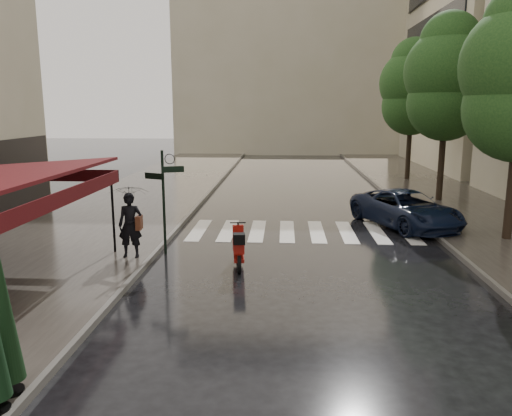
# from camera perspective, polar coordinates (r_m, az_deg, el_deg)

# --- Properties ---
(ground) EXTENTS (120.00, 120.00, 0.00)m
(ground) POSITION_cam_1_polar(r_m,az_deg,el_deg) (12.23, -8.03, -9.31)
(ground) COLOR black
(ground) RESTS_ON ground
(sidewalk_near) EXTENTS (6.00, 60.00, 0.12)m
(sidewalk_near) POSITION_cam_1_polar(r_m,az_deg,el_deg) (24.56, -12.93, 1.14)
(sidewalk_near) COLOR #38332D
(sidewalk_near) RESTS_ON ground
(sidewalk_far) EXTENTS (5.50, 60.00, 0.12)m
(sidewalk_far) POSITION_cam_1_polar(r_m,az_deg,el_deg) (24.88, 21.78, 0.74)
(sidewalk_far) COLOR #38332D
(sidewalk_far) RESTS_ON ground
(curb_near) EXTENTS (0.12, 60.00, 0.16)m
(curb_near) POSITION_cam_1_polar(r_m,az_deg,el_deg) (23.89, -5.88, 1.13)
(curb_near) COLOR #595651
(curb_near) RESTS_ON ground
(curb_far) EXTENTS (0.12, 60.00, 0.16)m
(curb_far) POSITION_cam_1_polar(r_m,az_deg,el_deg) (24.14, 15.47, 0.88)
(curb_far) COLOR #595651
(curb_far) RESTS_ON ground
(crosswalk) EXTENTS (7.85, 3.20, 0.01)m
(crosswalk) POSITION_cam_1_polar(r_m,az_deg,el_deg) (17.75, 5.27, -2.67)
(crosswalk) COLOR silver
(crosswalk) RESTS_ON ground
(signpost) EXTENTS (1.17, 0.29, 3.10)m
(signpost) POSITION_cam_1_polar(r_m,az_deg,el_deg) (14.84, -10.51, 1.62)
(signpost) COLOR black
(signpost) RESTS_ON ground
(haussmann_far) EXTENTS (8.00, 16.00, 18.50)m
(haussmann_far) POSITION_cam_1_polar(r_m,az_deg,el_deg) (40.12, 25.16, 17.42)
(haussmann_far) COLOR tan
(haussmann_far) RESTS_ON ground
(backdrop_building) EXTENTS (22.00, 6.00, 20.00)m
(backdrop_building) POSITION_cam_1_polar(r_m,az_deg,el_deg) (49.54, 4.24, 17.94)
(backdrop_building) COLOR tan
(backdrop_building) RESTS_ON ground
(tree_mid) EXTENTS (3.80, 3.80, 8.34)m
(tree_mid) POSITION_cam_1_polar(r_m,az_deg,el_deg) (24.33, 21.04, 13.69)
(tree_mid) COLOR black
(tree_mid) RESTS_ON sidewalk_far
(tree_far) EXTENTS (3.80, 3.80, 8.16)m
(tree_far) POSITION_cam_1_polar(r_m,az_deg,el_deg) (31.12, 17.43, 12.99)
(tree_far) COLOR black
(tree_far) RESTS_ON sidewalk_far
(pedestrian_with_umbrella) EXTENTS (1.16, 1.18, 2.55)m
(pedestrian_with_umbrella) POSITION_cam_1_polar(r_m,az_deg,el_deg) (14.37, -14.30, 1.07)
(pedestrian_with_umbrella) COLOR black
(pedestrian_with_umbrella) RESTS_ON sidewalk_near
(scooter) EXTENTS (0.53, 1.69, 1.11)m
(scooter) POSITION_cam_1_polar(r_m,az_deg,el_deg) (13.71, -2.00, -4.63)
(scooter) COLOR black
(scooter) RESTS_ON ground
(parked_car) EXTENTS (3.92, 5.24, 1.32)m
(parked_car) POSITION_cam_1_polar(r_m,az_deg,el_deg) (19.08, 16.75, -0.10)
(parked_car) COLOR black
(parked_car) RESTS_ON ground
(parasol_back) EXTENTS (0.45, 0.45, 2.42)m
(parasol_back) POSITION_cam_1_polar(r_m,az_deg,el_deg) (8.21, -26.93, -10.40)
(parasol_back) COLOR black
(parasol_back) RESTS_ON sidewalk_near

